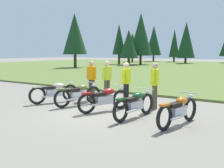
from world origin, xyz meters
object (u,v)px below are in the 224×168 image
at_px(motorcycle_british_green, 135,104).
at_px(rider_in_hivis_vest, 155,83).
at_px(motorcycle_red, 105,99).
at_px(rider_near_row_end, 126,82).
at_px(rider_with_back_turned, 92,78).
at_px(rider_checking_bike, 107,78).
at_px(motorcycle_olive, 79,94).
at_px(motorcycle_cream, 55,92).
at_px(motorcycle_orange, 178,110).

xyz_separation_m(motorcycle_british_green, rider_in_hivis_vest, (-0.04, 1.52, 0.51)).
distance_m(motorcycle_red, rider_near_row_end, 1.21).
relative_size(rider_with_back_turned, rider_checking_bike, 1.00).
xyz_separation_m(motorcycle_olive, rider_checking_bike, (0.30, 1.47, 0.51)).
bearing_deg(rider_near_row_end, rider_with_back_turned, 168.04).
xyz_separation_m(motorcycle_cream, rider_checking_bike, (1.52, 1.53, 0.51)).
xyz_separation_m(motorcycle_orange, rider_with_back_turned, (-4.48, 1.84, 0.51)).
bearing_deg(rider_in_hivis_vest, motorcycle_red, -135.86).
bearing_deg(motorcycle_olive, rider_with_back_turned, 104.50).
height_order(motorcycle_olive, rider_with_back_turned, rider_with_back_turned).
distance_m(motorcycle_red, rider_with_back_turned, 2.33).
distance_m(motorcycle_british_green, rider_checking_bike, 3.20).
height_order(motorcycle_cream, rider_checking_bike, rider_checking_bike).
relative_size(motorcycle_cream, motorcycle_orange, 0.94).
distance_m(motorcycle_orange, rider_near_row_end, 2.95).
relative_size(motorcycle_red, rider_near_row_end, 1.19).
distance_m(motorcycle_red, motorcycle_british_green, 1.36).
bearing_deg(motorcycle_orange, rider_in_hivis_vest, 132.24).
bearing_deg(motorcycle_red, rider_in_hivis_vest, 44.14).
distance_m(motorcycle_cream, motorcycle_british_green, 3.99).
xyz_separation_m(motorcycle_orange, rider_checking_bike, (-3.87, 2.09, 0.51)).
xyz_separation_m(motorcycle_red, rider_checking_bike, (-1.11, 1.74, 0.51)).
height_order(motorcycle_red, rider_in_hivis_vest, rider_in_hivis_vest).
distance_m(motorcycle_cream, rider_near_row_end, 3.03).
height_order(motorcycle_orange, rider_in_hivis_vest, rider_in_hivis_vest).
xyz_separation_m(rider_in_hivis_vest, rider_checking_bike, (-2.41, 0.48, 0.00)).
height_order(motorcycle_british_green, rider_checking_bike, rider_checking_bike).
bearing_deg(motorcycle_cream, motorcycle_orange, -5.93).
relative_size(motorcycle_olive, rider_in_hivis_vest, 1.23).
bearing_deg(motorcycle_cream, rider_with_back_turned, 54.61).
xyz_separation_m(rider_checking_bike, rider_near_row_end, (1.33, -0.67, 0.00)).
bearing_deg(rider_near_row_end, motorcycle_british_green, -50.26).
height_order(motorcycle_cream, motorcycle_orange, same).
relative_size(motorcycle_orange, rider_checking_bike, 1.25).
height_order(motorcycle_olive, rider_checking_bike, rider_checking_bike).
bearing_deg(rider_checking_bike, motorcycle_british_green, -39.35).
bearing_deg(rider_near_row_end, rider_in_hivis_vest, 9.93).
bearing_deg(motorcycle_british_green, motorcycle_red, 168.92).
distance_m(rider_in_hivis_vest, rider_near_row_end, 1.09).
bearing_deg(motorcycle_british_green, motorcycle_cream, 173.24).
relative_size(motorcycle_cream, motorcycle_red, 0.99).
bearing_deg(motorcycle_cream, rider_in_hivis_vest, 14.97).
bearing_deg(motorcycle_orange, motorcycle_cream, 174.07).
xyz_separation_m(motorcycle_british_green, motorcycle_orange, (1.43, -0.09, 0.00)).
bearing_deg(rider_with_back_turned, rider_near_row_end, -11.96).
bearing_deg(motorcycle_orange, motorcycle_british_green, 176.38).
relative_size(motorcycle_cream, rider_with_back_turned, 1.18).
distance_m(motorcycle_cream, motorcycle_red, 2.64).
distance_m(motorcycle_cream, rider_with_back_turned, 1.65).
relative_size(rider_in_hivis_vest, rider_near_row_end, 1.00).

